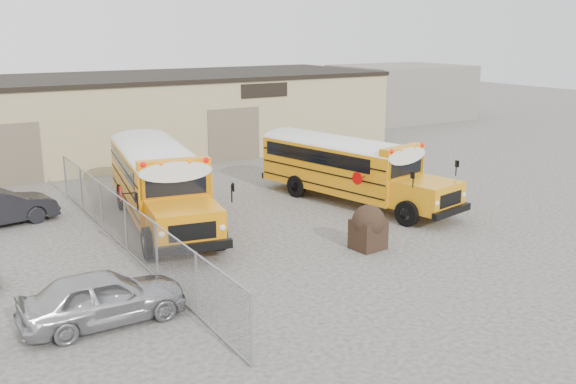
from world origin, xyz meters
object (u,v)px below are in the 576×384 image
tarp_bundle (368,227)px  car_silver (103,297)px  school_bus_right (259,147)px  school_bus_left (135,149)px

tarp_bundle → car_silver: tarp_bundle is taller
school_bus_right → car_silver: (-11.19, -12.28, -0.93)m
school_bus_right → car_silver: bearing=-132.3°
school_bus_right → tarp_bundle: (-1.88, -11.21, -0.85)m
car_silver → school_bus_right: bearing=-43.3°
tarp_bundle → car_silver: (-9.32, -1.07, -0.09)m
tarp_bundle → car_silver: bearing=-173.4°
school_bus_left → car_silver: size_ratio=2.56×
school_bus_left → school_bus_right: school_bus_left is taller
tarp_bundle → car_silver: size_ratio=0.37×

